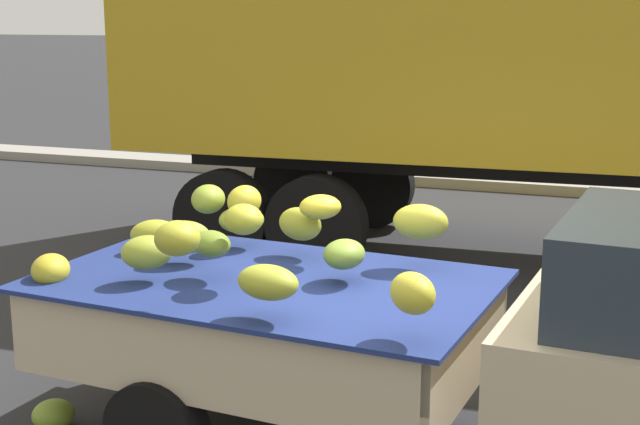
{
  "coord_description": "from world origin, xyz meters",
  "views": [
    {
      "loc": [
        1.44,
        -5.2,
        2.71
      ],
      "look_at": [
        -0.68,
        0.55,
        1.37
      ],
      "focal_mm": 50.28,
      "sensor_mm": 36.0,
      "label": 1
    }
  ],
  "objects": [
    {
      "name": "pickup_truck",
      "position": [
        1.15,
        -0.34,
        0.89
      ],
      "size": [
        5.11,
        2.1,
        1.7
      ],
      "rotation": [
        0.0,
        0.0,
        -0.08
      ],
      "color": "#CCB793",
      "rests_on": "ground"
    },
    {
      "name": "fallen_banana_bunch_near_tailgate",
      "position": [
        -2.16,
        -0.59,
        0.1
      ],
      "size": [
        0.39,
        0.39,
        0.2
      ],
      "primitive_type": "ellipsoid",
      "rotation": [
        0.0,
        0.0,
        0.78
      ],
      "color": "olive",
      "rests_on": "ground"
    },
    {
      "name": "curb_strip",
      "position": [
        0.0,
        9.19,
        0.08
      ],
      "size": [
        80.0,
        0.8,
        0.16
      ],
      "primitive_type": "cube",
      "color": "gray",
      "rests_on": "ground"
    }
  ]
}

